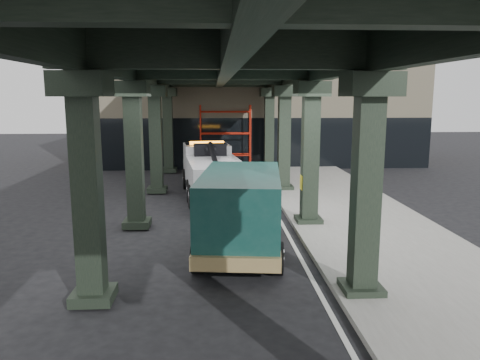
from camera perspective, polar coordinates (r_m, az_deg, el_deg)
name	(u,v)px	position (r m, az deg, el deg)	size (l,w,h in m)	color
ground	(238,244)	(14.59, -0.25, -7.82)	(90.00, 90.00, 0.00)	black
sidewalk	(361,222)	(17.27, 14.53, -5.04)	(5.00, 40.00, 0.15)	gray
lane_stripe	(283,226)	(16.66, 5.26, -5.55)	(0.12, 38.00, 0.01)	silver
viaduct	(223,67)	(15.89, -2.14, 13.60)	(7.40, 32.00, 6.40)	black
building	(251,104)	(33.97, 1.37, 9.29)	(22.00, 10.00, 8.00)	#C6B793
scaffolding	(225,136)	(28.61, -1.79, 5.34)	(3.08, 0.88, 4.00)	red
tow_truck	(211,170)	(21.06, -3.55, 1.17)	(2.99, 7.84, 2.51)	black
towed_van	(242,208)	(13.69, 0.18, -3.45)	(2.91, 6.09, 2.38)	#103B36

